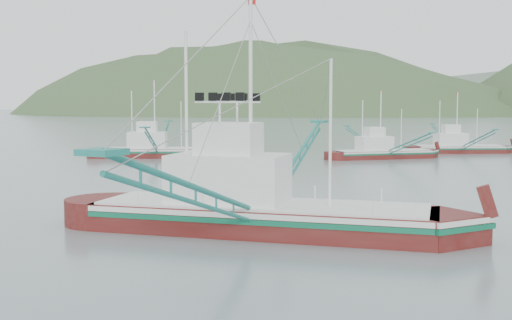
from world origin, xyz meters
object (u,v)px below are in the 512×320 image
at_px(bg_boat_left, 158,140).
at_px(bg_boat_extra, 459,139).
at_px(main_boat, 257,189).
at_px(bg_boat_far, 383,143).

height_order(bg_boat_left, bg_boat_extra, bg_boat_left).
distance_m(main_boat, bg_boat_left, 46.26).
height_order(main_boat, bg_boat_left, main_boat).
bearing_deg(bg_boat_far, bg_boat_extra, 20.04).
xyz_separation_m(main_boat, bg_boat_left, (-30.34, 34.91, -0.09)).
bearing_deg(bg_boat_extra, bg_boat_left, -173.74).
xyz_separation_m(bg_boat_far, bg_boat_extra, (6.62, 12.69, -0.04)).
distance_m(main_boat, bg_boat_far, 45.68).
bearing_deg(bg_boat_left, main_boat, -77.54).
distance_m(bg_boat_far, bg_boat_extra, 14.31).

